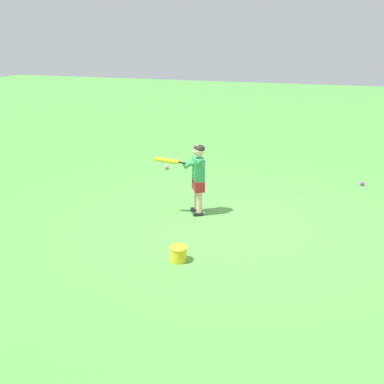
% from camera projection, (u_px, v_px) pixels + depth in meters
% --- Properties ---
extents(ground_plane, '(40.00, 40.00, 0.00)m').
position_uv_depth(ground_plane, '(233.00, 222.00, 6.36)').
color(ground_plane, '#519942').
extents(child_batter, '(0.76, 0.40, 1.08)m').
position_uv_depth(child_batter, '(196.00, 173.00, 6.47)').
color(child_batter, '#232328').
rests_on(child_batter, ground).
extents(play_ball_far_left, '(0.07, 0.07, 0.07)m').
position_uv_depth(play_ball_far_left, '(362.00, 184.00, 7.91)').
color(play_ball_far_left, purple).
rests_on(play_ball_far_left, ground).
extents(play_ball_midfield, '(0.09, 0.09, 0.09)m').
position_uv_depth(play_ball_midfield, '(166.00, 167.00, 8.87)').
color(play_ball_midfield, pink).
rests_on(play_ball_midfield, ground).
extents(toy_bucket, '(0.22, 0.22, 0.19)m').
position_uv_depth(toy_bucket, '(178.00, 253.00, 5.25)').
color(toy_bucket, yellow).
rests_on(toy_bucket, ground).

